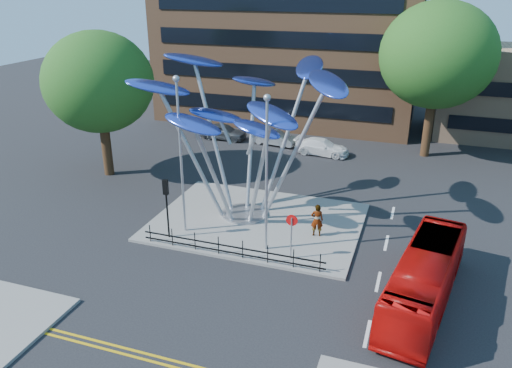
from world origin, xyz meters
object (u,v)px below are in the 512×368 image
at_px(parked_car_mid, 274,138).
at_px(tree_left, 99,82).
at_px(parked_car_left, 224,132).
at_px(parked_car_right, 322,147).
at_px(red_bus, 425,278).
at_px(tree_right, 438,55).
at_px(leaf_sculpture, 244,105).
at_px(pedestrian, 317,220).
at_px(street_lamp_right, 267,161).
at_px(street_lamp_left, 180,143).
at_px(traffic_light_island, 166,196).
at_px(no_entry_sign_island, 292,229).

bearing_deg(parked_car_mid, tree_left, 146.67).
bearing_deg(parked_car_left, parked_car_right, -97.35).
bearing_deg(red_bus, tree_right, 101.32).
bearing_deg(tree_right, parked_car_mid, -174.19).
relative_size(leaf_sculpture, parked_car_right, 2.84).
bearing_deg(parked_car_right, red_bus, -150.13).
height_order(pedestrian, parked_car_right, pedestrian).
relative_size(pedestrian, parked_car_mid, 0.48).
bearing_deg(parked_car_mid, parked_car_left, 97.34).
relative_size(leaf_sculpture, street_lamp_right, 1.53).
relative_size(tree_left, parked_car_right, 2.31).
distance_m(leaf_sculpture, street_lamp_left, 4.28).
bearing_deg(tree_left, street_lamp_left, -34.38).
xyz_separation_m(street_lamp_left, parked_car_left, (-4.79, 17.29, -4.65)).
xyz_separation_m(street_lamp_left, traffic_light_island, (-0.50, -1.00, -2.74)).
relative_size(leaf_sculpture, pedestrian, 6.72).
relative_size(street_lamp_left, traffic_light_island, 2.57).
distance_m(tree_left, parked_car_right, 17.99).
bearing_deg(pedestrian, parked_car_right, -92.69).
height_order(street_lamp_right, parked_car_mid, street_lamp_right).
bearing_deg(street_lamp_left, no_entry_sign_island, -8.61).
xyz_separation_m(tree_right, no_entry_sign_island, (-6.00, -19.48, -6.22)).
bearing_deg(street_lamp_left, parked_car_right, 74.34).
height_order(tree_left, red_bus, tree_left).
height_order(tree_left, parked_car_right, tree_left).
height_order(street_lamp_left, parked_car_right, street_lamp_left).
xyz_separation_m(street_lamp_right, red_bus, (8.00, -2.04, -3.83)).
xyz_separation_m(street_lamp_left, red_bus, (13.00, -2.54, -4.09)).
height_order(pedestrian, parked_car_left, pedestrian).
bearing_deg(street_lamp_left, street_lamp_right, -5.71).
relative_size(tree_left, parked_car_mid, 2.63).
relative_size(tree_left, leaf_sculpture, 0.81).
height_order(tree_right, street_lamp_right, tree_right).
bearing_deg(parked_car_right, tree_left, 129.38).
xyz_separation_m(leaf_sculpture, parked_car_right, (2.05, 12.82, -6.22)).
xyz_separation_m(tree_right, street_lamp_right, (-7.50, -19.00, -2.94)).
relative_size(leaf_sculpture, parked_car_left, 3.07).
bearing_deg(parked_car_mid, street_lamp_right, -156.05).
height_order(tree_right, parked_car_mid, tree_right).
relative_size(traffic_light_island, parked_car_right, 0.77).
bearing_deg(street_lamp_left, traffic_light_island, -116.57).
bearing_deg(street_lamp_right, parked_car_right, 91.78).
xyz_separation_m(street_lamp_right, pedestrian, (2.21, 2.33, -4.00)).
height_order(tree_left, parked_car_mid, tree_left).
height_order(traffic_light_island, red_bus, traffic_light_island).
distance_m(no_entry_sign_island, red_bus, 6.71).
bearing_deg(street_lamp_right, parked_car_mid, 105.79).
height_order(traffic_light_island, no_entry_sign_island, traffic_light_island).
xyz_separation_m(tree_right, street_lamp_left, (-12.50, -18.50, -2.68)).
distance_m(tree_right, pedestrian, 18.81).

